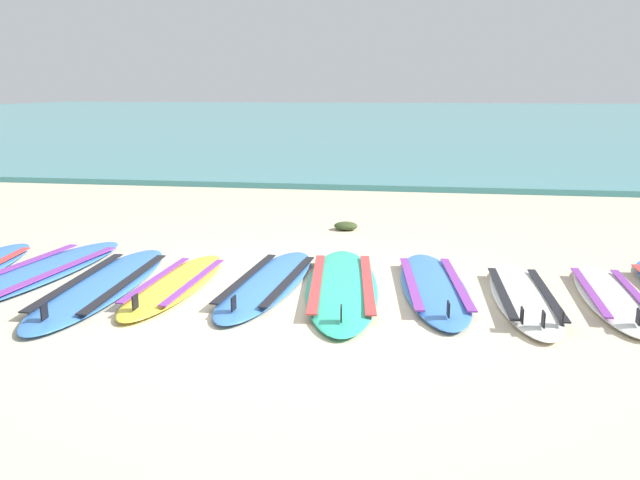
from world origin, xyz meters
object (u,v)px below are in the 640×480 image
surfboard_5 (342,286)px  surfboard_6 (434,286)px  surfboard_4 (268,282)px  surfboard_7 (524,297)px  surfboard_2 (103,284)px  surfboard_8 (611,296)px  surfboard_1 (35,273)px  surfboard_3 (175,284)px

surfboard_5 → surfboard_6: bearing=8.0°
surfboard_4 → surfboard_7: size_ratio=1.12×
surfboard_2 → surfboard_6: bearing=7.9°
surfboard_7 → surfboard_8: (0.72, 0.13, -0.00)m
surfboard_8 → surfboard_5: bearing=-178.6°
surfboard_4 → surfboard_6: bearing=4.4°
surfboard_6 → surfboard_8: size_ratio=1.14×
surfboard_1 → surfboard_3: bearing=-5.0°
surfboard_2 → surfboard_8: same height
surfboard_7 → surfboard_4: bearing=178.0°
surfboard_1 → surfboard_2: 0.83m
surfboard_2 → surfboard_7: (3.58, 0.21, 0.00)m
surfboard_5 → surfboard_7: bearing=-2.9°
surfboard_1 → surfboard_2: (0.79, -0.24, -0.00)m
surfboard_1 → surfboard_4: (2.20, 0.04, -0.00)m
surfboard_5 → surfboard_1: bearing=-179.1°
surfboard_5 → surfboard_8: same height
surfboard_1 → surfboard_2: size_ratio=1.05×
surfboard_1 → surfboard_6: 3.64m
surfboard_3 → surfboard_1: bearing=175.0°
surfboard_1 → surfboard_8: (5.08, 0.10, -0.00)m
surfboard_1 → surfboard_5: size_ratio=1.05×
surfboard_5 → surfboard_6: same height
surfboard_4 → surfboard_8: 2.88m
surfboard_6 → surfboard_7: same height
surfboard_7 → surfboard_8: bearing=10.4°
surfboard_5 → surfboard_6: size_ratio=1.12×
surfboard_2 → surfboard_4: size_ratio=1.12×
surfboard_4 → surfboard_5: size_ratio=0.89×
surfboard_4 → surfboard_5: (0.66, -0.00, -0.00)m
surfboard_8 → surfboard_3: bearing=-176.5°
surfboard_1 → surfboard_5: (2.85, 0.04, -0.00)m
surfboard_3 → surfboard_6: size_ratio=0.89×
surfboard_2 → surfboard_5: 2.08m
surfboard_1 → surfboard_5: 2.85m
surfboard_1 → surfboard_5: same height
surfboard_3 → surfboard_5: size_ratio=0.79×
surfboard_4 → surfboard_5: bearing=-0.0°
surfboard_1 → surfboard_4: bearing=1.2°
surfboard_1 → surfboard_8: same height
surfboard_3 → surfboard_4: 0.81m
surfboard_2 → surfboard_4: same height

